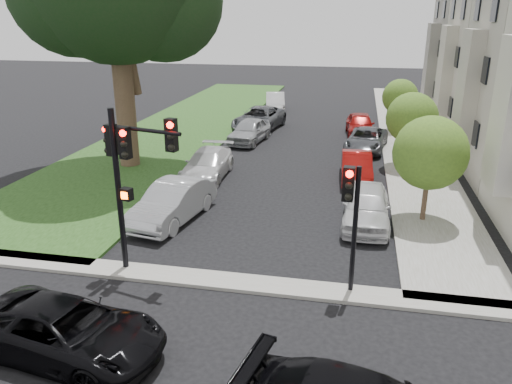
% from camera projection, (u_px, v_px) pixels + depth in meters
% --- Properties ---
extents(ground, '(140.00, 140.00, 0.00)m').
position_uv_depth(ground, '(220.00, 321.00, 13.70)').
color(ground, black).
rests_on(ground, ground).
extents(grass_strip, '(8.00, 44.00, 0.12)m').
position_uv_depth(grass_strip, '(189.00, 124.00, 37.50)').
color(grass_strip, '#1A3910').
rests_on(grass_strip, ground).
extents(sidewalk_right, '(3.50, 44.00, 0.12)m').
position_uv_depth(sidewalk_right, '(406.00, 134.00, 34.55)').
color(sidewalk_right, gray).
rests_on(sidewalk_right, ground).
extents(sidewalk_cross, '(60.00, 1.00, 0.12)m').
position_uv_depth(sidewalk_cross, '(237.00, 282.00, 15.52)').
color(sidewalk_cross, gray).
rests_on(sidewalk_cross, ground).
extents(house_d, '(7.70, 7.55, 15.97)m').
position_uv_depth(house_d, '(487.00, 28.00, 37.15)').
color(house_d, gray).
rests_on(house_d, ground).
extents(small_tree_a, '(2.88, 2.88, 4.32)m').
position_uv_depth(small_tree_a, '(430.00, 153.00, 19.23)').
color(small_tree_a, '#3D3024').
rests_on(small_tree_a, ground).
extents(small_tree_b, '(2.73, 2.73, 4.09)m').
position_uv_depth(small_tree_b, '(412.00, 118.00, 26.37)').
color(small_tree_b, '#3D3024').
rests_on(small_tree_b, ground).
extents(small_tree_c, '(2.47, 2.47, 3.70)m').
position_uv_depth(small_tree_c, '(400.00, 97.00, 34.63)').
color(small_tree_c, '#3D3024').
rests_on(small_tree_c, ground).
extents(traffic_signal_main, '(2.61, 0.76, 5.33)m').
position_uv_depth(traffic_signal_main, '(129.00, 163.00, 15.15)').
color(traffic_signal_main, black).
rests_on(traffic_signal_main, ground).
extents(traffic_signal_secondary, '(0.51, 0.41, 3.99)m').
position_uv_depth(traffic_signal_secondary, '(351.00, 207.00, 14.16)').
color(traffic_signal_secondary, black).
rests_on(traffic_signal_secondary, ground).
extents(car_cross_near, '(5.26, 3.02, 1.38)m').
position_uv_depth(car_cross_near, '(66.00, 330.00, 12.13)').
color(car_cross_near, black).
rests_on(car_cross_near, ground).
extents(car_parked_0, '(1.90, 4.56, 1.54)m').
position_uv_depth(car_parked_0, '(366.00, 206.00, 19.71)').
color(car_parked_0, silver).
rests_on(car_parked_0, ground).
extents(car_parked_1, '(1.67, 4.26, 1.38)m').
position_uv_depth(car_parked_1, '(356.00, 167.00, 25.03)').
color(car_parked_1, maroon).
rests_on(car_parked_1, ground).
extents(car_parked_2, '(2.88, 5.08, 1.34)m').
position_uv_depth(car_parked_2, '(366.00, 140.00, 30.49)').
color(car_parked_2, '#3F4247').
rests_on(car_parked_2, ground).
extents(car_parked_3, '(2.15, 4.62, 1.53)m').
position_uv_depth(car_parked_3, '(360.00, 125.00, 34.12)').
color(car_parked_3, maroon).
rests_on(car_parked_3, ground).
extents(car_parked_5, '(2.44, 5.01, 1.58)m').
position_uv_depth(car_parked_5, '(173.00, 202.00, 20.06)').
color(car_parked_5, '#999BA0').
rests_on(car_parked_5, ground).
extents(car_parked_6, '(2.11, 4.94, 1.42)m').
position_uv_depth(car_parked_6, '(207.00, 164.00, 25.38)').
color(car_parked_6, silver).
rests_on(car_parked_6, ground).
extents(car_parked_7, '(2.41, 4.72, 1.54)m').
position_uv_depth(car_parked_7, '(249.00, 131.00, 32.33)').
color(car_parked_7, '#999BA0').
rests_on(car_parked_7, ground).
extents(car_parked_8, '(3.42, 6.09, 1.61)m').
position_uv_depth(car_parked_8, '(259.00, 119.00, 35.87)').
color(car_parked_8, '#3F4247').
rests_on(car_parked_8, ground).
extents(car_parked_9, '(2.33, 4.68, 1.47)m').
position_uv_depth(car_parked_9, '(275.00, 102.00, 43.14)').
color(car_parked_9, silver).
rests_on(car_parked_9, ground).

